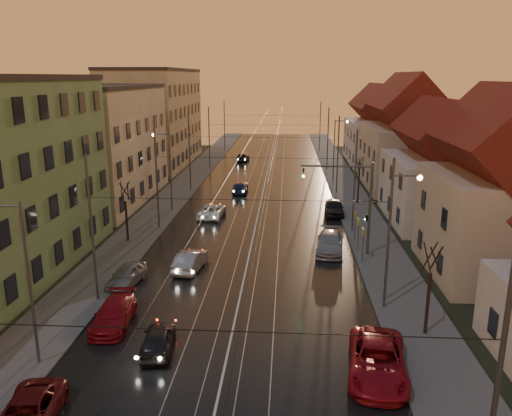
% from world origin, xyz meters
% --- Properties ---
extents(ground, '(160.00, 160.00, 0.00)m').
position_xyz_m(ground, '(0.00, 0.00, 0.00)').
color(ground, black).
rests_on(ground, ground).
extents(road, '(16.00, 120.00, 0.04)m').
position_xyz_m(road, '(0.00, 40.00, 0.02)').
color(road, black).
rests_on(road, ground).
extents(sidewalk_left, '(4.00, 120.00, 0.15)m').
position_xyz_m(sidewalk_left, '(-10.00, 40.00, 0.07)').
color(sidewalk_left, '#4C4C4C').
rests_on(sidewalk_left, ground).
extents(sidewalk_right, '(4.00, 120.00, 0.15)m').
position_xyz_m(sidewalk_right, '(10.00, 40.00, 0.07)').
color(sidewalk_right, '#4C4C4C').
rests_on(sidewalk_right, ground).
extents(tram_rail_0, '(0.06, 120.00, 0.03)m').
position_xyz_m(tram_rail_0, '(-2.20, 40.00, 0.06)').
color(tram_rail_0, gray).
rests_on(tram_rail_0, road).
extents(tram_rail_1, '(0.06, 120.00, 0.03)m').
position_xyz_m(tram_rail_1, '(-0.77, 40.00, 0.06)').
color(tram_rail_1, gray).
rests_on(tram_rail_1, road).
extents(tram_rail_2, '(0.06, 120.00, 0.03)m').
position_xyz_m(tram_rail_2, '(0.77, 40.00, 0.06)').
color(tram_rail_2, gray).
rests_on(tram_rail_2, road).
extents(tram_rail_3, '(0.06, 120.00, 0.03)m').
position_xyz_m(tram_rail_3, '(2.20, 40.00, 0.06)').
color(tram_rail_3, gray).
rests_on(tram_rail_3, road).
extents(apartment_left_2, '(10.00, 20.00, 12.00)m').
position_xyz_m(apartment_left_2, '(-17.50, 34.00, 6.00)').
color(apartment_left_2, tan).
rests_on(apartment_left_2, ground).
extents(apartment_left_3, '(10.00, 24.00, 14.00)m').
position_xyz_m(apartment_left_3, '(-17.50, 58.00, 7.00)').
color(apartment_left_3, tan).
rests_on(apartment_left_3, ground).
extents(house_right_1, '(8.67, 10.20, 10.80)m').
position_xyz_m(house_right_1, '(17.00, 15.00, 5.45)').
color(house_right_1, '#C1B295').
rests_on(house_right_1, ground).
extents(house_right_2, '(9.18, 12.24, 9.20)m').
position_xyz_m(house_right_2, '(17.00, 28.00, 4.64)').
color(house_right_2, beige).
rests_on(house_right_2, ground).
extents(house_right_3, '(9.18, 14.28, 11.50)m').
position_xyz_m(house_right_3, '(17.00, 43.00, 5.80)').
color(house_right_3, '#C1B295').
rests_on(house_right_3, ground).
extents(house_right_4, '(9.18, 16.32, 10.00)m').
position_xyz_m(house_right_4, '(17.00, 61.00, 5.05)').
color(house_right_4, beige).
rests_on(house_right_4, ground).
extents(catenary_pole_r_0, '(0.16, 0.16, 9.00)m').
position_xyz_m(catenary_pole_r_0, '(8.60, -6.00, 4.50)').
color(catenary_pole_r_0, '#595B60').
rests_on(catenary_pole_r_0, ground).
extents(catenary_pole_l_1, '(0.16, 0.16, 9.00)m').
position_xyz_m(catenary_pole_l_1, '(-8.60, 9.00, 4.50)').
color(catenary_pole_l_1, '#595B60').
rests_on(catenary_pole_l_1, ground).
extents(catenary_pole_r_1, '(0.16, 0.16, 9.00)m').
position_xyz_m(catenary_pole_r_1, '(8.60, 9.00, 4.50)').
color(catenary_pole_r_1, '#595B60').
rests_on(catenary_pole_r_1, ground).
extents(catenary_pole_l_2, '(0.16, 0.16, 9.00)m').
position_xyz_m(catenary_pole_l_2, '(-8.60, 24.00, 4.50)').
color(catenary_pole_l_2, '#595B60').
rests_on(catenary_pole_l_2, ground).
extents(catenary_pole_r_2, '(0.16, 0.16, 9.00)m').
position_xyz_m(catenary_pole_r_2, '(8.60, 24.00, 4.50)').
color(catenary_pole_r_2, '#595B60').
rests_on(catenary_pole_r_2, ground).
extents(catenary_pole_l_3, '(0.16, 0.16, 9.00)m').
position_xyz_m(catenary_pole_l_3, '(-8.60, 39.00, 4.50)').
color(catenary_pole_l_3, '#595B60').
rests_on(catenary_pole_l_3, ground).
extents(catenary_pole_r_3, '(0.16, 0.16, 9.00)m').
position_xyz_m(catenary_pole_r_3, '(8.60, 39.00, 4.50)').
color(catenary_pole_r_3, '#595B60').
rests_on(catenary_pole_r_3, ground).
extents(catenary_pole_l_4, '(0.16, 0.16, 9.00)m').
position_xyz_m(catenary_pole_l_4, '(-8.60, 54.00, 4.50)').
color(catenary_pole_l_4, '#595B60').
rests_on(catenary_pole_l_4, ground).
extents(catenary_pole_r_4, '(0.16, 0.16, 9.00)m').
position_xyz_m(catenary_pole_r_4, '(8.60, 54.00, 4.50)').
color(catenary_pole_r_4, '#595B60').
rests_on(catenary_pole_r_4, ground).
extents(catenary_pole_l_5, '(0.16, 0.16, 9.00)m').
position_xyz_m(catenary_pole_l_5, '(-8.60, 72.00, 4.50)').
color(catenary_pole_l_5, '#595B60').
rests_on(catenary_pole_l_5, ground).
extents(catenary_pole_r_5, '(0.16, 0.16, 9.00)m').
position_xyz_m(catenary_pole_r_5, '(8.60, 72.00, 4.50)').
color(catenary_pole_r_5, '#595B60').
rests_on(catenary_pole_r_5, ground).
extents(street_lamp_0, '(1.75, 0.32, 8.00)m').
position_xyz_m(street_lamp_0, '(-9.10, 2.00, 4.89)').
color(street_lamp_0, '#595B60').
rests_on(street_lamp_0, ground).
extents(street_lamp_1, '(1.75, 0.32, 8.00)m').
position_xyz_m(street_lamp_1, '(9.10, 10.00, 4.89)').
color(street_lamp_1, '#595B60').
rests_on(street_lamp_1, ground).
extents(street_lamp_2, '(1.75, 0.32, 8.00)m').
position_xyz_m(street_lamp_2, '(-9.10, 30.00, 4.89)').
color(street_lamp_2, '#595B60').
rests_on(street_lamp_2, ground).
extents(street_lamp_3, '(1.75, 0.32, 8.00)m').
position_xyz_m(street_lamp_3, '(9.10, 46.00, 4.89)').
color(street_lamp_3, '#595B60').
rests_on(street_lamp_3, ground).
extents(traffic_light_mast, '(5.30, 0.32, 7.20)m').
position_xyz_m(traffic_light_mast, '(7.99, 18.00, 4.60)').
color(traffic_light_mast, '#595B60').
rests_on(traffic_light_mast, ground).
extents(bare_tree_0, '(1.09, 1.09, 5.11)m').
position_xyz_m(bare_tree_0, '(-10.20, 20.00, 2.49)').
color(bare_tree_0, black).
rests_on(bare_tree_0, ground).
extents(bare_tree_1, '(1.09, 1.09, 5.11)m').
position_xyz_m(bare_tree_1, '(10.20, 6.00, 2.49)').
color(bare_tree_1, black).
rests_on(bare_tree_1, ground).
extents(bare_tree_2, '(1.09, 1.09, 5.11)m').
position_xyz_m(bare_tree_2, '(10.40, 34.00, 2.49)').
color(bare_tree_2, black).
rests_on(bare_tree_2, ground).
extents(driving_car_0, '(1.89, 3.84, 1.26)m').
position_xyz_m(driving_car_0, '(-3.49, 3.61, 0.63)').
color(driving_car_0, black).
rests_on(driving_car_0, ground).
extents(driving_car_1, '(2.03, 4.43, 1.41)m').
position_xyz_m(driving_car_1, '(-3.90, 14.39, 0.70)').
color(driving_car_1, '#9C9CA1').
rests_on(driving_car_1, ground).
extents(driving_car_2, '(2.45, 4.83, 1.31)m').
position_xyz_m(driving_car_2, '(-4.40, 27.91, 0.65)').
color(driving_car_2, silver).
rests_on(driving_car_2, ground).
extents(driving_car_3, '(1.86, 4.34, 1.25)m').
position_xyz_m(driving_car_3, '(-2.65, 38.54, 0.62)').
color(driving_car_3, navy).
rests_on(driving_car_3, ground).
extents(driving_car_4, '(2.09, 4.31, 1.42)m').
position_xyz_m(driving_car_4, '(-4.33, 60.73, 0.71)').
color(driving_car_4, black).
rests_on(driving_car_4, ground).
extents(parked_left_1, '(2.52, 4.62, 1.23)m').
position_xyz_m(parked_left_1, '(-7.11, -2.31, 0.61)').
color(parked_left_1, '#550E10').
rests_on(parked_left_1, ground).
extents(parked_left_2, '(2.15, 4.66, 1.32)m').
position_xyz_m(parked_left_2, '(-6.58, 6.05, 0.66)').
color(parked_left_2, maroon).
rests_on(parked_left_2, ground).
extents(parked_left_3, '(2.08, 4.07, 1.33)m').
position_xyz_m(parked_left_3, '(-7.60, 11.53, 0.66)').
color(parked_left_3, '#97989C').
rests_on(parked_left_3, ground).
extents(parked_right_0, '(3.26, 5.83, 1.54)m').
position_xyz_m(parked_right_0, '(7.02, 2.14, 0.77)').
color(parked_right_0, '#A2101C').
rests_on(parked_right_0, ground).
extents(parked_right_1, '(2.57, 5.21, 1.46)m').
position_xyz_m(parked_right_1, '(6.20, 18.79, 0.73)').
color(parked_right_1, '#A7A6AC').
rests_on(parked_right_1, ground).
extents(parked_right_2, '(2.00, 4.58, 1.54)m').
position_xyz_m(parked_right_2, '(7.50, 29.53, 0.77)').
color(parked_right_2, black).
rests_on(parked_right_2, ground).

